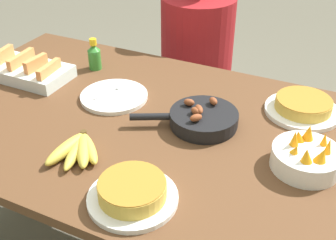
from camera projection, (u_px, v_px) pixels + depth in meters
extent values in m
cube|color=brown|center=(168.00, 132.00, 1.43)|extent=(1.86, 1.00, 0.03)
cylinder|color=brown|center=(59.00, 108.00, 2.28)|extent=(0.07, 0.07, 0.72)
ellipsoid|color=gold|center=(67.00, 149.00, 1.28)|extent=(0.05, 0.19, 0.04)
ellipsoid|color=gold|center=(75.00, 151.00, 1.28)|extent=(0.09, 0.19, 0.04)
ellipsoid|color=gold|center=(83.00, 150.00, 1.28)|extent=(0.13, 0.17, 0.04)
ellipsoid|color=gold|center=(89.00, 148.00, 1.29)|extent=(0.15, 0.14, 0.04)
cylinder|color=#4C3819|center=(84.00, 136.00, 1.35)|extent=(0.02, 0.02, 0.04)
cube|color=silver|center=(29.00, 72.00, 1.71)|extent=(0.33, 0.19, 0.05)
cube|color=#ED8E4C|center=(3.00, 56.00, 1.72)|extent=(0.04, 0.12, 0.05)
cube|color=#ED8E4C|center=(21.00, 60.00, 1.70)|extent=(0.03, 0.15, 0.05)
cube|color=#ED8E4C|center=(36.00, 64.00, 1.66)|extent=(0.03, 0.11, 0.05)
cube|color=#ED8E4C|center=(49.00, 70.00, 1.63)|extent=(0.03, 0.14, 0.04)
cylinder|color=black|center=(203.00, 124.00, 1.42)|extent=(0.23, 0.23, 0.01)
cylinder|color=black|center=(204.00, 118.00, 1.41)|extent=(0.23, 0.23, 0.04)
cylinder|color=black|center=(150.00, 117.00, 1.40)|extent=(0.13, 0.08, 0.02)
ellipsoid|color=brown|center=(196.00, 111.00, 1.38)|extent=(0.05, 0.04, 0.03)
ellipsoid|color=brown|center=(196.00, 118.00, 1.34)|extent=(0.05, 0.05, 0.03)
ellipsoid|color=brown|center=(189.00, 102.00, 1.43)|extent=(0.04, 0.03, 0.03)
ellipsoid|color=brown|center=(213.00, 101.00, 1.43)|extent=(0.05, 0.05, 0.03)
ellipsoid|color=brown|center=(199.00, 109.00, 1.38)|extent=(0.05, 0.06, 0.03)
cylinder|color=white|center=(302.00, 111.00, 1.49)|extent=(0.26, 0.26, 0.02)
cylinder|color=gold|center=(303.00, 104.00, 1.48)|extent=(0.20, 0.20, 0.04)
cylinder|color=#AB7427|center=(304.00, 99.00, 1.46)|extent=(0.19, 0.19, 0.00)
cylinder|color=white|center=(133.00, 198.00, 1.12)|extent=(0.24, 0.24, 0.02)
cylinder|color=gold|center=(132.00, 189.00, 1.11)|extent=(0.18, 0.18, 0.04)
cylinder|color=#AB7427|center=(132.00, 183.00, 1.09)|extent=(0.18, 0.18, 0.00)
cylinder|color=white|center=(114.00, 96.00, 1.58)|extent=(0.25, 0.25, 0.02)
cylinder|color=silver|center=(105.00, 93.00, 1.57)|extent=(0.04, 0.11, 0.01)
cube|color=silver|center=(120.00, 86.00, 1.62)|extent=(0.03, 0.05, 0.00)
cylinder|color=white|center=(306.00, 159.00, 1.22)|extent=(0.20, 0.20, 0.06)
cone|color=orange|center=(328.00, 147.00, 1.18)|extent=(0.03, 0.03, 0.06)
cone|color=orange|center=(324.00, 140.00, 1.22)|extent=(0.04, 0.04, 0.05)
cone|color=orange|center=(309.00, 133.00, 1.24)|extent=(0.05, 0.05, 0.05)
cone|color=orange|center=(299.00, 137.00, 1.24)|extent=(0.05, 0.05, 0.05)
cone|color=orange|center=(295.00, 139.00, 1.21)|extent=(0.03, 0.04, 0.06)
cone|color=orange|center=(295.00, 150.00, 1.19)|extent=(0.04, 0.04, 0.04)
cone|color=orange|center=(307.00, 156.00, 1.15)|extent=(0.04, 0.04, 0.05)
cone|color=orange|center=(322.00, 156.00, 1.16)|extent=(0.06, 0.06, 0.05)
cylinder|color=#337F2D|center=(95.00, 59.00, 1.77)|extent=(0.05, 0.05, 0.08)
cone|color=#337F2D|center=(94.00, 48.00, 1.74)|extent=(0.05, 0.05, 0.02)
cylinder|color=gold|center=(93.00, 42.00, 1.73)|extent=(0.03, 0.03, 0.03)
cube|color=black|center=(194.00, 125.00, 2.40)|extent=(0.40, 0.40, 0.43)
cylinder|color=maroon|center=(197.00, 48.00, 2.14)|extent=(0.37, 0.37, 0.52)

